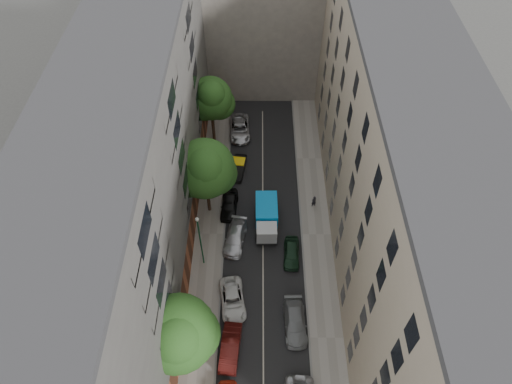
{
  "coord_description": "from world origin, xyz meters",
  "views": [
    {
      "loc": [
        -0.52,
        -27.28,
        38.55
      ],
      "look_at": [
        -0.72,
        0.68,
        6.0
      ],
      "focal_mm": 32.0,
      "sensor_mm": 36.0,
      "label": 1
    }
  ],
  "objects_px": {
    "tree_mid": "(206,171)",
    "pedestrian": "(314,201)",
    "car_left_4": "(229,205)",
    "car_right_1": "(295,322)",
    "car_left_3": "(235,238)",
    "car_left_6": "(240,128)",
    "car_right_2": "(292,253)",
    "tree_near": "(179,336)",
    "lamp_post": "(200,237)",
    "tree_far": "(211,100)",
    "car_left_1": "(230,348)",
    "car_left_5": "(238,167)",
    "car_left_2": "(233,300)",
    "tarp_truck": "(266,217)"
  },
  "relations": [
    {
      "from": "car_left_3",
      "to": "car_left_4",
      "type": "relative_size",
      "value": 1.09
    },
    {
      "from": "car_left_4",
      "to": "car_left_5",
      "type": "height_order",
      "value": "car_left_4"
    },
    {
      "from": "tree_far",
      "to": "car_left_6",
      "type": "bearing_deg",
      "value": 30.13
    },
    {
      "from": "pedestrian",
      "to": "tree_near",
      "type": "bearing_deg",
      "value": 33.64
    },
    {
      "from": "tarp_truck",
      "to": "tree_far",
      "type": "height_order",
      "value": "tree_far"
    },
    {
      "from": "pedestrian",
      "to": "car_left_1",
      "type": "bearing_deg",
      "value": 40.57
    },
    {
      "from": "car_right_2",
      "to": "car_left_6",
      "type": "bearing_deg",
      "value": 110.29
    },
    {
      "from": "car_left_4",
      "to": "car_right_1",
      "type": "xyz_separation_m",
      "value": [
        6.4,
        -13.26,
        -0.05
      ]
    },
    {
      "from": "tree_near",
      "to": "lamp_post",
      "type": "distance_m",
      "value": 10.16
    },
    {
      "from": "tree_far",
      "to": "pedestrian",
      "type": "relative_size",
      "value": 6.1
    },
    {
      "from": "car_left_3",
      "to": "car_left_6",
      "type": "bearing_deg",
      "value": 99.58
    },
    {
      "from": "lamp_post",
      "to": "pedestrian",
      "type": "bearing_deg",
      "value": 32.76
    },
    {
      "from": "car_left_1",
      "to": "tree_far",
      "type": "xyz_separation_m",
      "value": [
        -3.03,
        26.06,
        5.71
      ]
    },
    {
      "from": "car_left_6",
      "to": "lamp_post",
      "type": "height_order",
      "value": "lamp_post"
    },
    {
      "from": "lamp_post",
      "to": "car_left_6",
      "type": "bearing_deg",
      "value": 81.21
    },
    {
      "from": "car_left_6",
      "to": "tree_far",
      "type": "bearing_deg",
      "value": -153.79
    },
    {
      "from": "car_left_2",
      "to": "car_left_5",
      "type": "xyz_separation_m",
      "value": [
        0.0,
        16.7,
        -0.0
      ]
    },
    {
      "from": "car_left_5",
      "to": "car_left_6",
      "type": "height_order",
      "value": "car_left_6"
    },
    {
      "from": "tree_mid",
      "to": "pedestrian",
      "type": "height_order",
      "value": "tree_mid"
    },
    {
      "from": "car_left_1",
      "to": "car_left_5",
      "type": "relative_size",
      "value": 1.12
    },
    {
      "from": "tarp_truck",
      "to": "car_right_2",
      "type": "relative_size",
      "value": 1.43
    },
    {
      "from": "car_left_1",
      "to": "car_right_1",
      "type": "height_order",
      "value": "car_left_1"
    },
    {
      "from": "car_left_4",
      "to": "car_left_3",
      "type": "bearing_deg",
      "value": -77.19
    },
    {
      "from": "car_left_1",
      "to": "car_left_2",
      "type": "relative_size",
      "value": 0.94
    },
    {
      "from": "car_left_5",
      "to": "lamp_post",
      "type": "bearing_deg",
      "value": -95.38
    },
    {
      "from": "car_left_2",
      "to": "tree_near",
      "type": "bearing_deg",
      "value": -130.11
    },
    {
      "from": "car_left_5",
      "to": "tree_near",
      "type": "height_order",
      "value": "tree_near"
    },
    {
      "from": "car_left_1",
      "to": "tree_near",
      "type": "xyz_separation_m",
      "value": [
        -3.5,
        -1.29,
        5.41
      ]
    },
    {
      "from": "car_left_5",
      "to": "car_left_6",
      "type": "distance_m",
      "value": 6.62
    },
    {
      "from": "tree_mid",
      "to": "pedestrian",
      "type": "relative_size",
      "value": 6.24
    },
    {
      "from": "car_left_4",
      "to": "pedestrian",
      "type": "relative_size",
      "value": 2.86
    },
    {
      "from": "car_right_1",
      "to": "pedestrian",
      "type": "relative_size",
      "value": 3.11
    },
    {
      "from": "car_left_1",
      "to": "lamp_post",
      "type": "bearing_deg",
      "value": 114.23
    },
    {
      "from": "tarp_truck",
      "to": "car_left_1",
      "type": "bearing_deg",
      "value": -104.06
    },
    {
      "from": "car_left_5",
      "to": "tree_near",
      "type": "relative_size",
      "value": 0.43
    },
    {
      "from": "car_left_5",
      "to": "car_left_1",
      "type": "bearing_deg",
      "value": -81.83
    },
    {
      "from": "car_left_2",
      "to": "car_left_6",
      "type": "xyz_separation_m",
      "value": [
        -0.05,
        23.31,
        0.09
      ]
    },
    {
      "from": "car_left_2",
      "to": "car_right_2",
      "type": "height_order",
      "value": "car_right_2"
    },
    {
      "from": "car_left_6",
      "to": "tree_near",
      "type": "relative_size",
      "value": 0.58
    },
    {
      "from": "car_right_2",
      "to": "tree_mid",
      "type": "height_order",
      "value": "tree_mid"
    },
    {
      "from": "car_left_6",
      "to": "lamp_post",
      "type": "relative_size",
      "value": 0.75
    },
    {
      "from": "car_left_2",
      "to": "car_right_1",
      "type": "bearing_deg",
      "value": -29.92
    },
    {
      "from": "car_right_2",
      "to": "tree_far",
      "type": "xyz_separation_m",
      "value": [
        -8.63,
        16.49,
        5.78
      ]
    },
    {
      "from": "car_left_2",
      "to": "pedestrian",
      "type": "distance_m",
      "value": 14.15
    },
    {
      "from": "car_left_3",
      "to": "tree_far",
      "type": "bearing_deg",
      "value": 111.0
    },
    {
      "from": "car_left_6",
      "to": "car_left_4",
      "type": "bearing_deg",
      "value": -97.42
    },
    {
      "from": "car_left_5",
      "to": "tree_mid",
      "type": "bearing_deg",
      "value": -107.49
    },
    {
      "from": "car_left_2",
      "to": "car_left_6",
      "type": "height_order",
      "value": "car_left_6"
    },
    {
      "from": "car_left_3",
      "to": "car_left_6",
      "type": "xyz_separation_m",
      "value": [
        -0.05,
        16.46,
        0.06
      ]
    },
    {
      "from": "tarp_truck",
      "to": "lamp_post",
      "type": "height_order",
      "value": "lamp_post"
    }
  ]
}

